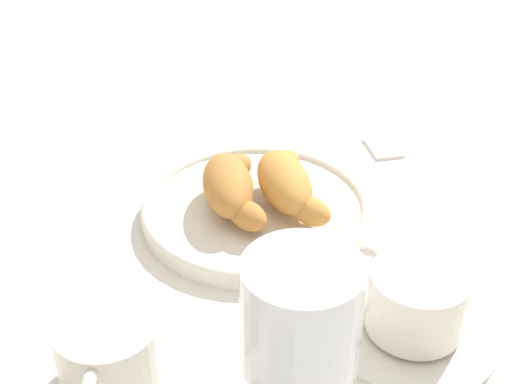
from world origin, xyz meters
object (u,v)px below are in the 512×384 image
at_px(pastry_plate, 256,209).
at_px(coffee_cup_far, 414,308).
at_px(juice_glass_left, 301,326).
at_px(sugar_packet, 384,146).
at_px(coffee_cup_near, 110,360).
at_px(croissant_large, 231,186).
at_px(croissant_small, 287,183).

height_order(pastry_plate, coffee_cup_far, coffee_cup_far).
xyz_separation_m(juice_glass_left, sugar_packet, (-0.41, -0.03, -0.09)).
xyz_separation_m(coffee_cup_far, sugar_packet, (-0.29, -0.08, -0.02)).
height_order(juice_glass_left, sugar_packet, juice_glass_left).
xyz_separation_m(coffee_cup_far, juice_glass_left, (0.12, -0.06, 0.07)).
xyz_separation_m(coffee_cup_near, juice_glass_left, (-0.02, 0.14, 0.07)).
relative_size(coffee_cup_far, sugar_packet, 2.72).
bearing_deg(pastry_plate, coffee_cup_far, 58.52).
bearing_deg(pastry_plate, sugar_packet, 154.14).
distance_m(croissant_large, croissant_small, 0.05).
relative_size(croissant_small, juice_glass_left, 0.85).
relative_size(croissant_large, coffee_cup_near, 0.90).
distance_m(pastry_plate, sugar_packet, 0.20).
distance_m(croissant_small, coffee_cup_far, 0.19).
bearing_deg(sugar_packet, coffee_cup_near, -47.36).
xyz_separation_m(pastry_plate, coffee_cup_near, (0.24, -0.02, 0.02)).
relative_size(croissant_large, juice_glass_left, 0.87).
bearing_deg(pastry_plate, croissant_large, -63.24).
relative_size(croissant_small, coffee_cup_far, 0.88).
relative_size(pastry_plate, juice_glass_left, 1.62).
relative_size(pastry_plate, croissant_small, 1.90).
height_order(coffee_cup_near, juice_glass_left, juice_glass_left).
bearing_deg(coffee_cup_near, croissant_large, -179.50).
height_order(coffee_cup_near, sugar_packet, coffee_cup_near).
distance_m(coffee_cup_far, sugar_packet, 0.30).
relative_size(croissant_large, sugar_packet, 2.44).
bearing_deg(coffee_cup_far, juice_glass_left, -26.47).
bearing_deg(coffee_cup_near, juice_glass_left, 96.94).
relative_size(pastry_plate, coffee_cup_near, 1.67).
height_order(pastry_plate, croissant_small, croissant_small).
bearing_deg(coffee_cup_far, croissant_large, -116.01).
distance_m(pastry_plate, coffee_cup_near, 0.24).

